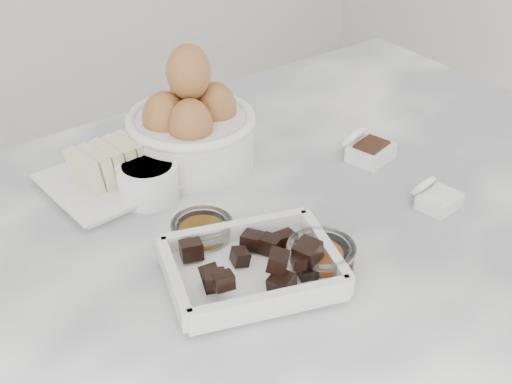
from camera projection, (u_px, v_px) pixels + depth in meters
marble_slab at (257, 248)px, 0.90m from camera, size 1.20×0.80×0.04m
chocolate_dish at (252, 265)px, 0.80m from camera, size 0.23×0.20×0.05m
butter_plate at (105, 174)px, 0.96m from camera, size 0.17×0.17×0.06m
sugar_ramekin at (148, 180)px, 0.94m from camera, size 0.08×0.08×0.05m
egg_bowl at (191, 125)px, 1.01m from camera, size 0.19×0.19×0.18m
honey_bowl at (202, 232)px, 0.86m from camera, size 0.08×0.08×0.03m
zest_bowl at (321, 256)px, 0.82m from camera, size 0.08×0.08×0.04m
vanilla_spoon at (366, 148)px, 1.04m from camera, size 0.07×0.09×0.05m
salt_spoon at (435, 197)px, 0.93m from camera, size 0.06×0.07×0.04m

